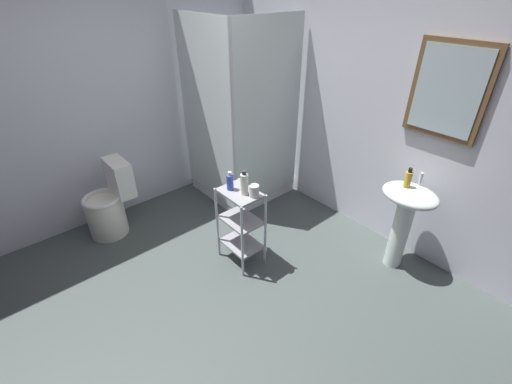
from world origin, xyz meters
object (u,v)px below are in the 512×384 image
(hand_soap_bottle, at_px, (408,179))
(shampoo_bottle_blue, at_px, (230,182))
(rinse_cup, at_px, (254,191))
(shower_stall, at_px, (240,160))
(lotion_bottle_white, at_px, (244,184))
(pedestal_sink, at_px, (405,212))
(storage_cart, at_px, (241,221))
(toilet, at_px, (109,205))

(hand_soap_bottle, relative_size, shampoo_bottle_blue, 1.03)
(shampoo_bottle_blue, relative_size, rinse_cup, 1.62)
(shower_stall, height_order, shampoo_bottle_blue, shower_stall)
(shower_stall, xyz_separation_m, lotion_bottle_white, (0.96, -0.71, 0.37))
(pedestal_sink, xyz_separation_m, shampoo_bottle_blue, (-1.04, -1.06, 0.23))
(storage_cart, xyz_separation_m, shampoo_bottle_blue, (-0.09, -0.03, 0.38))
(lotion_bottle_white, relative_size, rinse_cup, 2.09)
(rinse_cup, bearing_deg, hand_soap_bottle, 50.91)
(pedestal_sink, xyz_separation_m, hand_soap_bottle, (-0.05, -0.01, 0.30))
(storage_cart, distance_m, hand_soap_bottle, 1.43)
(hand_soap_bottle, xyz_separation_m, lotion_bottle_white, (-0.86, -1.00, -0.05))
(toilet, distance_m, hand_soap_bottle, 2.80)
(shower_stall, relative_size, toilet, 2.63)
(pedestal_sink, bearing_deg, storage_cart, -133.15)
(shower_stall, height_order, toilet, shower_stall)
(pedestal_sink, xyz_separation_m, toilet, (-2.16, -1.76, -0.26))
(shower_stall, relative_size, lotion_bottle_white, 9.38)
(toilet, distance_m, lotion_bottle_white, 1.55)
(storage_cart, xyz_separation_m, rinse_cup, (0.13, 0.05, 0.35))
(lotion_bottle_white, bearing_deg, storage_cart, -167.14)
(toilet, distance_m, rinse_cup, 1.62)
(toilet, bearing_deg, storage_cart, 31.51)
(shower_stall, distance_m, lotion_bottle_white, 1.25)
(shampoo_bottle_blue, bearing_deg, rinse_cup, 20.56)
(hand_soap_bottle, distance_m, lotion_bottle_white, 1.32)
(toilet, xyz_separation_m, storage_cart, (1.20, 0.74, 0.12))
(hand_soap_bottle, height_order, shampoo_bottle_blue, hand_soap_bottle)
(shower_stall, relative_size, hand_soap_bottle, 11.76)
(lotion_bottle_white, distance_m, rinse_cup, 0.10)
(shower_stall, height_order, rinse_cup, shower_stall)
(hand_soap_bottle, distance_m, shampoo_bottle_blue, 1.45)
(hand_soap_bottle, bearing_deg, shampoo_bottle_blue, -133.72)
(shampoo_bottle_blue, height_order, rinse_cup, shampoo_bottle_blue)
(shampoo_bottle_blue, xyz_separation_m, lotion_bottle_white, (0.13, 0.05, 0.02))
(lotion_bottle_white, bearing_deg, rinse_cup, 23.55)
(shower_stall, height_order, storage_cart, shower_stall)
(storage_cart, xyz_separation_m, hand_soap_bottle, (0.91, 1.01, 0.45))
(lotion_bottle_white, bearing_deg, shower_stall, 143.48)
(hand_soap_bottle, height_order, lotion_bottle_white, hand_soap_bottle)
(toilet, height_order, lotion_bottle_white, lotion_bottle_white)
(pedestal_sink, relative_size, hand_soap_bottle, 4.76)
(pedestal_sink, height_order, lotion_bottle_white, lotion_bottle_white)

